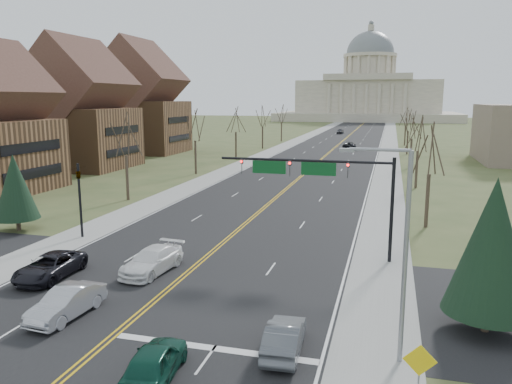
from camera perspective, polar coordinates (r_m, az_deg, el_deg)
The scene contains 35 objects.
ground at distance 26.20m, azimuth -14.73°, elevation -14.58°, with size 600.00×600.00×0.00m, color #3D4E27.
road at distance 131.46m, azimuth 9.75°, elevation 5.66°, with size 20.00×380.00×0.01m, color black.
cross_road at distance 31.11m, azimuth -9.19°, elevation -10.23°, with size 120.00×14.00×0.01m, color black.
sidewalk_left at distance 133.10m, azimuth 4.58°, elevation 5.84°, with size 4.00×380.00×0.03m, color gray.
sidewalk_right at distance 130.89m, azimuth 15.01°, elevation 5.44°, with size 4.00×380.00×0.03m, color gray.
center_line at distance 131.46m, azimuth 9.75°, elevation 5.66°, with size 0.42×380.00×0.01m, color gold.
edge_line_left at distance 132.72m, azimuth 5.52°, elevation 5.81°, with size 0.15×380.00×0.01m, color silver.
edge_line_right at distance 130.91m, azimuth 14.04°, elevation 5.48°, with size 0.15×380.00×0.01m, color silver.
stop_bar at distance 23.44m, azimuth -4.82°, elevation -17.37°, with size 9.50×0.50×0.01m, color silver.
capitol at distance 270.63m, azimuth 12.73°, elevation 11.03°, with size 90.00×60.00×50.00m.
signal_mast at distance 34.65m, azimuth 7.05°, elevation 1.84°, with size 12.12×0.44×7.20m.
signal_left at distance 42.01m, azimuth -19.53°, elevation 0.01°, with size 0.32×0.36×6.00m.
street_light at distance 21.24m, azimuth 16.07°, elevation -5.59°, with size 2.90×0.25×9.07m.
warn_sign at distance 18.76m, azimuth 18.17°, elevation -18.57°, with size 1.13×0.07×2.87m.
tree_r_0 at distance 44.77m, azimuth 19.30°, elevation 4.31°, with size 3.74×3.74×8.50m.
tree_l_0 at distance 55.93m, azimuth -14.72°, elevation 6.10°, with size 3.96×3.96×9.00m.
tree_r_1 at distance 64.67m, azimuth 18.09°, elevation 6.14°, with size 3.74×3.74×8.50m.
tree_l_1 at distance 73.93m, azimuth -7.00°, elevation 7.38°, with size 3.96×3.96×9.00m.
tree_r_2 at distance 84.61m, azimuth 17.44°, elevation 7.11°, with size 3.74×3.74×8.50m.
tree_l_2 at distance 92.75m, azimuth -2.33°, elevation 8.09°, with size 3.96×3.96×9.00m.
tree_r_3 at distance 104.58m, azimuth 17.04°, elevation 7.71°, with size 3.74×3.74×8.50m.
tree_l_3 at distance 111.98m, azimuth 0.76°, elevation 8.53°, with size 3.96×3.96×9.00m.
tree_r_4 at distance 124.55m, azimuth 16.76°, elevation 8.12°, with size 3.74×3.74×8.50m.
tree_l_4 at distance 131.44m, azimuth 2.94°, elevation 8.82°, with size 3.96×3.96×9.00m.
conifer_r at distance 25.80m, azimuth 25.39°, elevation -5.62°, with size 4.20×4.20×7.50m.
conifer_l at distance 46.35m, azimuth -25.82°, elevation 0.54°, with size 3.64×3.64×6.50m.
bldg_left_mid at distance 85.36m, azimuth -19.51°, elevation 8.36°, with size 15.10×14.28×20.75m.
bldg_left_far at distance 106.94m, azimuth -13.10°, elevation 9.56°, with size 17.10×14.28×23.25m.
car_nb_inner_lead at distance 21.21m, azimuth -11.55°, elevation -18.49°, with size 1.76×4.39×1.49m, color #0D3D2E.
car_nb_outer_lead at distance 22.80m, azimuth 3.26°, elevation -16.22°, with size 1.49×4.27×1.41m, color #53565B.
car_sb_inner_lead at distance 27.75m, azimuth -20.83°, elevation -11.74°, with size 1.61×4.63×1.53m, color #ABADB3.
car_sb_outer_lead at distance 33.83m, azimuth -22.48°, elevation -7.86°, with size 2.44×5.30×1.47m, color black.
car_sb_inner_second at distance 32.96m, azimuth -11.80°, elevation -7.67°, with size 2.17×5.35×1.55m, color white.
car_far_nb at distance 112.76m, azimuth 10.61°, elevation 5.25°, with size 2.71×5.88×1.63m, color black.
car_far_sb at distance 162.02m, azimuth 9.60°, elevation 6.86°, with size 1.92×4.78×1.63m, color #414247.
Camera 1 is at (12.18, -20.43, 11.00)m, focal length 35.00 mm.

